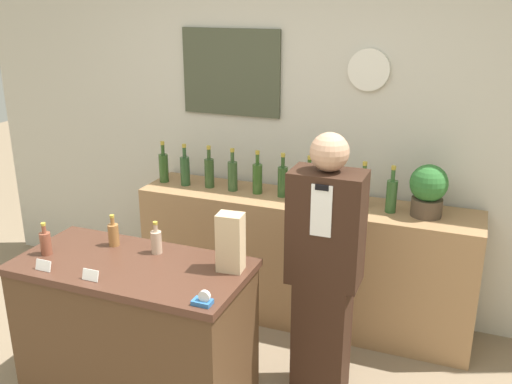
{
  "coord_description": "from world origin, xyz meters",
  "views": [
    {
      "loc": [
        1.25,
        -1.83,
        2.24
      ],
      "look_at": [
        0.11,
        1.07,
        1.16
      ],
      "focal_mm": 40.0,
      "sensor_mm": 36.0,
      "label": 1
    }
  ],
  "objects_px": {
    "potted_plant": "(428,189)",
    "shopkeeper": "(324,272)",
    "tape_dispenser": "(203,300)",
    "paper_bag": "(231,242)"
  },
  "relations": [
    {
      "from": "paper_bag",
      "to": "tape_dispenser",
      "type": "xyz_separation_m",
      "value": [
        0.02,
        -0.36,
        -0.13
      ]
    },
    {
      "from": "shopkeeper",
      "to": "potted_plant",
      "type": "relative_size",
      "value": 4.7
    },
    {
      "from": "paper_bag",
      "to": "tape_dispenser",
      "type": "relative_size",
      "value": 3.39
    },
    {
      "from": "potted_plant",
      "to": "tape_dispenser",
      "type": "distance_m",
      "value": 1.72
    },
    {
      "from": "potted_plant",
      "to": "tape_dispenser",
      "type": "xyz_separation_m",
      "value": [
        -0.82,
        -1.5,
        -0.16
      ]
    },
    {
      "from": "paper_bag",
      "to": "tape_dispenser",
      "type": "bearing_deg",
      "value": -86.21
    },
    {
      "from": "potted_plant",
      "to": "tape_dispenser",
      "type": "height_order",
      "value": "potted_plant"
    },
    {
      "from": "potted_plant",
      "to": "shopkeeper",
      "type": "bearing_deg",
      "value": -121.3
    },
    {
      "from": "potted_plant",
      "to": "paper_bag",
      "type": "xyz_separation_m",
      "value": [
        -0.85,
        -1.14,
        -0.03
      ]
    },
    {
      "from": "tape_dispenser",
      "to": "shopkeeper",
      "type": "bearing_deg",
      "value": 64.03
    }
  ]
}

